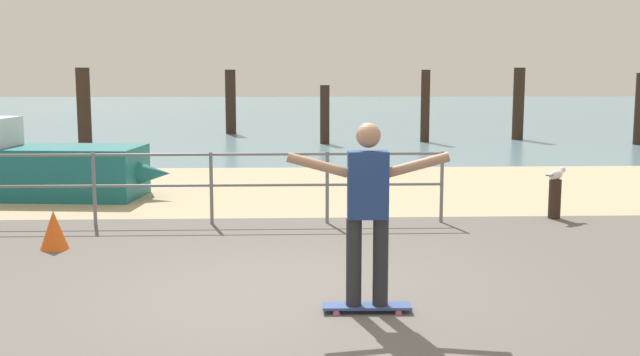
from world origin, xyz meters
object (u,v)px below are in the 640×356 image
(skateboard, at_px, (367,307))
(skateboarder, at_px, (368,203))
(bollard_short, at_px, (555,200))
(seagull, at_px, (556,174))
(traffic_cone, at_px, (54,231))
(sailboat, at_px, (23,168))

(skateboard, height_order, skateboarder, skateboarder)
(skateboarder, distance_m, bollard_short, 5.42)
(skateboard, relative_size, bollard_short, 1.34)
(seagull, height_order, traffic_cone, seagull)
(sailboat, height_order, skateboarder, sailboat)
(skateboard, relative_size, skateboarder, 0.49)
(skateboard, distance_m, bollard_short, 5.38)
(skateboarder, relative_size, traffic_cone, 3.30)
(sailboat, distance_m, skateboarder, 8.50)
(bollard_short, xyz_separation_m, traffic_cone, (-6.81, -1.71, -0.05))
(skateboarder, distance_m, traffic_cone, 4.49)
(skateboard, distance_m, traffic_cone, 4.43)
(sailboat, distance_m, seagull, 8.87)
(skateboard, xyz_separation_m, bollard_short, (3.22, 4.30, 0.23))
(skateboard, xyz_separation_m, seagull, (3.24, 4.31, 0.61))
(sailboat, relative_size, seagull, 13.79)
(skateboard, relative_size, traffic_cone, 1.61)
(traffic_cone, bearing_deg, bollard_short, 14.10)
(skateboard, xyz_separation_m, skateboarder, (-0.00, 0.00, 0.95))
(skateboarder, bearing_deg, sailboat, 128.92)
(sailboat, bearing_deg, bollard_short, -15.06)
(skateboard, bearing_deg, seagull, 53.10)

